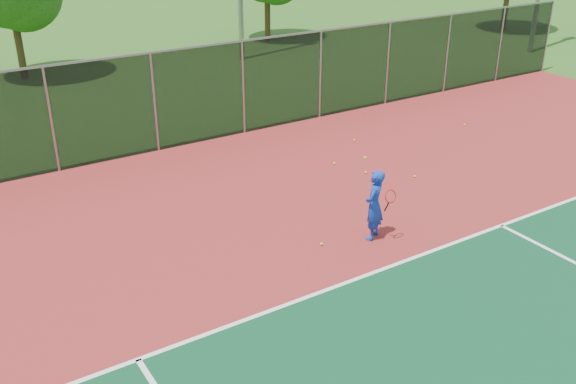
% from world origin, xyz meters
% --- Properties ---
extents(ground, '(120.00, 120.00, 0.00)m').
position_xyz_m(ground, '(0.00, 0.00, 0.00)').
color(ground, '#265317').
rests_on(ground, ground).
extents(court_apron, '(30.00, 20.00, 0.02)m').
position_xyz_m(court_apron, '(0.00, 2.00, 0.01)').
color(court_apron, maroon).
rests_on(court_apron, ground).
extents(fence_back, '(30.00, 0.06, 3.03)m').
position_xyz_m(fence_back, '(0.00, 12.00, 1.56)').
color(fence_back, black).
rests_on(fence_back, court_apron).
extents(tennis_player, '(0.72, 0.74, 2.03)m').
position_xyz_m(tennis_player, '(-0.95, 4.20, 0.85)').
color(tennis_player, '#1233AE').
rests_on(tennis_player, court_apron).
extents(practice_ball_0, '(0.07, 0.07, 0.07)m').
position_xyz_m(practice_ball_0, '(-2.14, 4.52, 0.06)').
color(practice_ball_0, '#C1DB19').
rests_on(practice_ball_0, court_apron).
extents(practice_ball_1, '(0.07, 0.07, 0.07)m').
position_xyz_m(practice_ball_1, '(1.23, 7.17, 0.06)').
color(practice_ball_1, '#C1DB19').
rests_on(practice_ball_1, court_apron).
extents(practice_ball_2, '(0.07, 0.07, 0.07)m').
position_xyz_m(practice_ball_2, '(2.55, 9.40, 0.06)').
color(practice_ball_2, '#C1DB19').
rests_on(practice_ball_2, court_apron).
extents(practice_ball_3, '(0.07, 0.07, 0.07)m').
position_xyz_m(practice_ball_3, '(0.88, 8.18, 0.06)').
color(practice_ball_3, '#C1DB19').
rests_on(practice_ball_3, court_apron).
extents(practice_ball_4, '(0.07, 0.07, 0.07)m').
position_xyz_m(practice_ball_4, '(2.21, 6.23, 0.06)').
color(practice_ball_4, '#C1DB19').
rests_on(practice_ball_4, court_apron).
extents(practice_ball_5, '(0.07, 0.07, 0.07)m').
position_xyz_m(practice_ball_5, '(6.62, 8.58, 0.06)').
color(practice_ball_5, '#C1DB19').
rests_on(practice_ball_5, court_apron).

